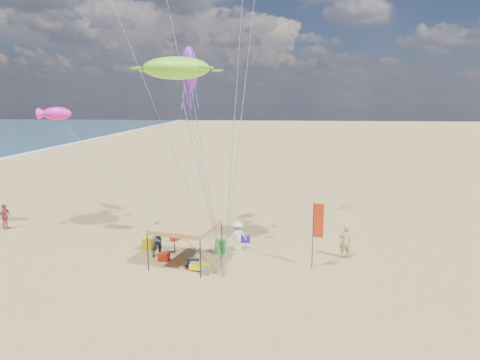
{
  "coord_description": "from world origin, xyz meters",
  "views": [
    {
      "loc": [
        1.86,
        -17.14,
        7.89
      ],
      "look_at": [
        0.0,
        3.0,
        4.0
      ],
      "focal_mm": 31.63,
      "sensor_mm": 36.0,
      "label": 1
    }
  ],
  "objects": [
    {
      "name": "bag_orange",
      "position": [
        -3.9,
        5.26,
        0.18
      ],
      "size": [
        0.54,
        0.69,
        0.36
      ],
      "primitive_type": "cylinder",
      "rotation": [
        0.0,
        1.57,
        1.22
      ],
      "color": "red",
      "rests_on": "ground"
    },
    {
      "name": "bag_navy",
      "position": [
        -2.16,
        1.7,
        0.18
      ],
      "size": [
        0.69,
        0.54,
        0.36
      ],
      "primitive_type": "cylinder",
      "rotation": [
        0.0,
        1.57,
        0.35
      ],
      "color": "black",
      "rests_on": "ground"
    },
    {
      "name": "fish_kite",
      "position": [
        -10.16,
        5.01,
        7.1
      ],
      "size": [
        1.62,
        0.81,
        0.72
      ],
      "primitive_type": "ellipsoid",
      "rotation": [
        0.0,
        0.0,
        -0.0
      ],
      "color": "#FF1BC3",
      "rests_on": "ground"
    },
    {
      "name": "chair_yellow",
      "position": [
        -4.98,
        3.67,
        0.35
      ],
      "size": [
        0.5,
        0.5,
        0.7
      ],
      "primitive_type": "cube",
      "color": "gold",
      "rests_on": "ground"
    },
    {
      "name": "person_far_a",
      "position": [
        -14.82,
        6.43,
        0.81
      ],
      "size": [
        0.48,
        0.98,
        1.62
      ],
      "primitive_type": "imported",
      "rotation": [
        0.0,
        0.0,
        1.48
      ],
      "color": "#B2444B",
      "rests_on": "ground"
    },
    {
      "name": "person_near_a",
      "position": [
        5.25,
        3.45,
        0.86
      ],
      "size": [
        0.67,
        0.47,
        1.73
      ],
      "primitive_type": "imported",
      "rotation": [
        0.0,
        0.0,
        3.24
      ],
      "color": "tan",
      "rests_on": "ground"
    },
    {
      "name": "person_near_c",
      "position": [
        -0.22,
        4.01,
        0.8
      ],
      "size": [
        1.18,
        0.94,
        1.6
      ],
      "primitive_type": "imported",
      "rotation": [
        0.0,
        0.0,
        3.53
      ],
      "color": "white",
      "rests_on": "ground"
    },
    {
      "name": "crate_grey",
      "position": [
        -1.44,
        0.78,
        0.14
      ],
      "size": [
        0.34,
        0.3,
        0.28
      ],
      "primitive_type": "cube",
      "color": "slate",
      "rests_on": "ground"
    },
    {
      "name": "person_near_b",
      "position": [
        -4.1,
        2.91,
        0.9
      ],
      "size": [
        1.1,
        1.1,
        1.8
      ],
      "primitive_type": "imported",
      "rotation": [
        0.0,
        0.0,
        0.76
      ],
      "color": "#3D4854",
      "rests_on": "ground"
    },
    {
      "name": "squid_kite",
      "position": [
        -3.36,
        7.51,
        9.54
      ],
      "size": [
        1.3,
        1.3,
        2.62
      ],
      "primitive_type": "ellipsoid",
      "rotation": [
        0.0,
        0.0,
        0.37
      ],
      "color": "purple",
      "rests_on": "ground"
    },
    {
      "name": "ground",
      "position": [
        0.0,
        0.0,
        0.0
      ],
      "size": [
        280.0,
        280.0,
        0.0
      ],
      "primitive_type": "plane",
      "color": "tan",
      "rests_on": "ground"
    },
    {
      "name": "cooler_red",
      "position": [
        -3.71,
        2.22,
        0.19
      ],
      "size": [
        0.54,
        0.38,
        0.38
      ],
      "primitive_type": "cube",
      "color": "#AE240D",
      "rests_on": "ground"
    },
    {
      "name": "feather_flag",
      "position": [
        3.68,
        1.94,
        2.15
      ],
      "size": [
        0.49,
        0.13,
        3.23
      ],
      "color": "black",
      "rests_on": "ground"
    },
    {
      "name": "beach_cart",
      "position": [
        -1.74,
        1.25,
        0.2
      ],
      "size": [
        0.9,
        0.5,
        0.24
      ],
      "primitive_type": "cube",
      "color": "yellow",
      "rests_on": "ground"
    },
    {
      "name": "cooler_blue",
      "position": [
        0.06,
        5.39,
        0.19
      ],
      "size": [
        0.54,
        0.38,
        0.38
      ],
      "primitive_type": "cube",
      "color": "#2214A2",
      "rests_on": "ground"
    },
    {
      "name": "turtle_kite",
      "position": [
        -3.33,
        4.31,
        9.4
      ],
      "size": [
        3.47,
        2.81,
        1.13
      ],
      "primitive_type": "ellipsoid",
      "rotation": [
        0.0,
        0.0,
        -0.03
      ],
      "color": "#7EFF2A",
      "rests_on": "ground"
    },
    {
      "name": "chair_green",
      "position": [
        -1.07,
        3.58,
        0.35
      ],
      "size": [
        0.5,
        0.5,
        0.7
      ],
      "primitive_type": "cube",
      "color": "#198D2B",
      "rests_on": "ground"
    },
    {
      "name": "canopy_tent",
      "position": [
        -2.51,
        1.94,
        2.75
      ],
      "size": [
        5.22,
        5.22,
        3.31
      ],
      "color": "black",
      "rests_on": "ground"
    }
  ]
}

